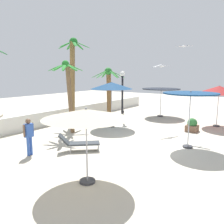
{
  "coord_description": "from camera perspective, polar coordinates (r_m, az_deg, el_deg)",
  "views": [
    {
      "loc": [
        -10.61,
        -4.68,
        3.58
      ],
      "look_at": [
        0.0,
        2.8,
        1.4
      ],
      "focal_mm": 36.51,
      "sensor_mm": 36.0,
      "label": 1
    }
  ],
  "objects": [
    {
      "name": "guest_0",
      "position": [
        10.67,
        -20.12,
        -5.02
      ],
      "size": [
        0.56,
        0.28,
        1.66
      ],
      "color": "#3359B2",
      "rests_on": "ground_plane"
    },
    {
      "name": "lamp_post_1",
      "position": [
        17.31,
        2.58,
        5.11
      ],
      "size": [
        0.35,
        0.35,
        3.74
      ],
      "color": "black",
      "rests_on": "ground_plane"
    },
    {
      "name": "palm_tree_0",
      "position": [
        19.52,
        -0.83,
        6.62
      ],
      "size": [
        2.91,
        2.71,
        4.11
      ],
      "color": "brown",
      "rests_on": "ground_plane"
    },
    {
      "name": "palm_tree_2",
      "position": [
        13.75,
        -10.9,
        6.21
      ],
      "size": [
        2.06,
        2.06,
        4.36
      ],
      "color": "brown",
      "rests_on": "ground_plane"
    },
    {
      "name": "seagull_1",
      "position": [
        14.39,
        17.56,
        15.43
      ],
      "size": [
        0.38,
        1.0,
        0.14
      ],
      "color": "white"
    },
    {
      "name": "planter",
      "position": [
        15.14,
        19.43,
        -3.21
      ],
      "size": [
        0.7,
        0.7,
        0.85
      ],
      "color": "brown",
      "rests_on": "ground_plane"
    },
    {
      "name": "patio_umbrella_2",
      "position": [
        15.25,
        -0.13,
        6.6
      ],
      "size": [
        2.82,
        2.82,
        3.08
      ],
      "color": "#333338",
      "rests_on": "ground_plane"
    },
    {
      "name": "palm_tree_3",
      "position": [
        16.41,
        -9.83,
        9.64
      ],
      "size": [
        2.34,
        2.2,
        6.06
      ],
      "color": "brown",
      "rests_on": "ground_plane"
    },
    {
      "name": "lounge_chair_1",
      "position": [
        10.87,
        -8.24,
        -7.66
      ],
      "size": [
        1.68,
        1.76,
        0.84
      ],
      "color": "#B7B7BC",
      "rests_on": "ground_plane"
    },
    {
      "name": "patio_umbrella_0",
      "position": [
        7.27,
        -6.51,
        -0.62
      ],
      "size": [
        2.82,
        2.82,
        2.54
      ],
      "color": "#333338",
      "rests_on": "ground_plane"
    },
    {
      "name": "ground_plane",
      "position": [
        12.14,
        10.98,
        -7.8
      ],
      "size": [
        56.0,
        56.0,
        0.0
      ],
      "primitive_type": "plane",
      "color": "beige"
    },
    {
      "name": "patio_umbrella_3",
      "position": [
        11.46,
        19.06,
        3.75
      ],
      "size": [
        2.57,
        2.57,
        2.8
      ],
      "color": "#333338",
      "rests_on": "ground_plane"
    },
    {
      "name": "lamp_post_0",
      "position": [
        21.01,
        2.71,
        6.39
      ],
      "size": [
        0.38,
        0.38,
        3.84
      ],
      "color": "black",
      "rests_on": "ground_plane"
    },
    {
      "name": "patio_umbrella_4",
      "position": [
        19.55,
        12.2,
        5.43
      ],
      "size": [
        3.14,
        3.14,
        2.47
      ],
      "color": "#333338",
      "rests_on": "ground_plane"
    },
    {
      "name": "seagull_0",
      "position": [
        15.04,
        12.29,
        11.15
      ],
      "size": [
        1.22,
        0.69,
        0.2
      ],
      "color": "white"
    },
    {
      "name": "boundary_wall",
      "position": [
        16.82,
        -14.65,
        -1.31
      ],
      "size": [
        25.2,
        0.3,
        1.02
      ],
      "primitive_type": "cube",
      "color": "silver",
      "rests_on": "ground_plane"
    },
    {
      "name": "patio_umbrella_1",
      "position": [
        16.98,
        25.24,
        5.03
      ],
      "size": [
        2.96,
        2.96,
        2.83
      ],
      "color": "#333338",
      "rests_on": "ground_plane"
    }
  ]
}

